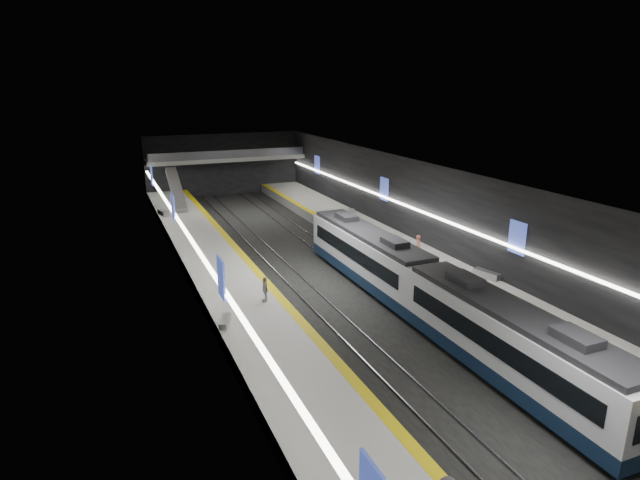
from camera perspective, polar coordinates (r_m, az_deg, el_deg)
name	(u,v)px	position (r m, az deg, el deg)	size (l,w,h in m)	color
ground	(331,282)	(40.28, 1.23, -4.47)	(70.00, 70.00, 0.00)	black
ceiling	(332,176)	(38.15, 1.31, 6.82)	(20.00, 70.00, 0.04)	beige
wall_left	(194,246)	(36.30, -13.33, -0.63)	(0.04, 70.00, 8.00)	black
wall_right	(446,218)	(43.91, 13.30, 2.34)	(0.04, 70.00, 8.00)	black
wall_back	(224,164)	(71.78, -10.21, 7.93)	(20.00, 0.04, 8.00)	black
platform_left	(233,290)	(37.89, -9.24, -5.27)	(5.00, 70.00, 1.00)	slate
tile_surface_left	(233,283)	(37.70, -9.28, -4.55)	(5.00, 70.00, 0.02)	#AEAEA8
tactile_strip_left	(263,279)	(38.21, -6.07, -4.11)	(0.60, 70.00, 0.02)	yellow
platform_right	(417,263)	(43.51, 10.32, -2.42)	(5.00, 70.00, 1.00)	slate
tile_surface_right	(417,257)	(43.35, 10.35, -1.78)	(5.00, 70.00, 0.02)	#AEAEA8
tactile_strip_right	(393,260)	(42.23, 7.84, -2.14)	(0.60, 70.00, 0.02)	yellow
rails	(331,281)	(40.26, 1.23, -4.39)	(6.52, 70.00, 0.12)	gray
train	(425,289)	(33.66, 11.09, -5.11)	(2.69, 30.04, 3.60)	#10223B
ad_posters	(326,221)	(39.78, 0.69, 2.07)	(19.94, 53.50, 2.20)	#4257C7
cove_light_left	(197,249)	(36.38, -13.00, -0.90)	(0.25, 68.60, 0.12)	white
cove_light_right	(444,220)	(43.84, 13.07, 2.07)	(0.25, 68.60, 0.12)	white
mezzanine_bridge	(227,159)	(69.64, -9.87, 8.55)	(20.00, 3.00, 1.50)	gray
escalator	(176,189)	(61.94, -15.09, 5.24)	(1.20, 8.00, 0.60)	#99999E
bench_left_near	(225,321)	(31.55, -10.11, -8.55)	(0.45, 1.64, 0.40)	#99999E
bench_left_far	(163,213)	(58.30, -16.38, 2.80)	(0.57, 2.05, 0.50)	#99999E
bench_right_near	(487,274)	(39.98, 17.35, -3.51)	(0.57, 2.04, 0.50)	#99999E
bench_right_far	(352,213)	(56.10, 3.47, 2.92)	(0.56, 2.01, 0.49)	#99999E
passenger_right_a	(418,247)	(42.60, 10.44, -0.76)	(0.70, 0.46, 1.93)	#B95C45
passenger_left_a	(265,289)	(34.11, -5.89, -5.26)	(0.96, 0.40, 1.64)	#B8B5A8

